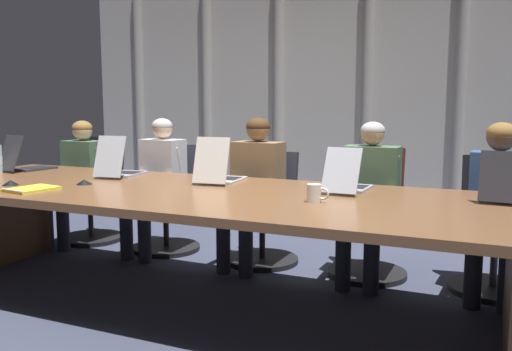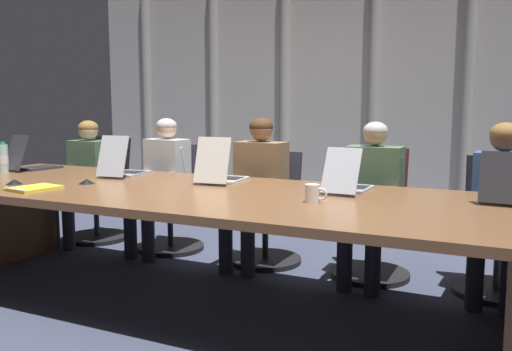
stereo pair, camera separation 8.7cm
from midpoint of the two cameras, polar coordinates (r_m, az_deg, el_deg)
The scene contains 22 objects.
ground_plane at distance 3.71m, azimuth -7.02°, elevation -13.17°, with size 11.91×11.91×0.00m, color #383D51.
conference_table at distance 3.54m, azimuth -7.18°, elevation -3.77°, with size 4.29×1.42×0.76m.
curtain_backdrop at distance 6.01m, azimuth 6.66°, elevation 7.90°, with size 5.96×0.17×2.70m.
laptop_left_end at distance 4.91m, azimuth -23.48°, elevation 1.16°, with size 0.27×0.45×0.30m.
laptop_left_mid at distance 4.28m, azimuth -14.64°, elevation 0.72°, with size 0.28×0.47×0.32m.
laptop_center at distance 3.83m, azimuth -4.43°, elevation 0.20°, with size 0.29×0.46×0.33m.
laptop_right_mid at distance 3.48m, azimuth 8.98°, elevation -0.73°, with size 0.23×0.46×0.29m.
laptop_right_end at distance 3.36m, azimuth 23.90°, elevation -1.54°, with size 0.26×0.39×0.30m.
office_chair_left_end at distance 5.49m, azimuth -17.11°, elevation -2.69°, with size 0.60×0.60×0.98m.
office_chair_left_mid at distance 4.97m, azimuth -9.67°, elevation -3.64°, with size 0.60×0.60×0.94m.
office_chair_center at distance 4.53m, azimuth 0.36°, elevation -4.75°, with size 0.60×0.60×0.91m.
office_chair_right_mid at distance 4.26m, azimuth 11.31°, elevation -5.44°, with size 0.60×0.60×0.97m.
office_chair_right_end at distance 4.16m, azimuth 23.24°, elevation -6.34°, with size 0.60×0.60×0.94m.
person_left_end at distance 5.36m, azimuth -18.79°, elevation 0.11°, with size 0.40×0.56×1.15m.
person_left_mid at distance 4.80m, azimuth -10.92°, elevation -0.29°, with size 0.41×0.57×1.18m.
person_center at distance 4.35m, azimuth -0.90°, elevation -0.74°, with size 0.44×0.57×1.20m.
person_right_mid at distance 4.05m, azimuth 11.17°, elevation -1.75°, with size 0.41×0.55×1.18m.
person_right_end at distance 3.95m, azimuth 23.50°, elevation -2.31°, with size 0.40×0.56×1.19m.
coffee_mug_near at distance 3.06m, azimuth 5.39°, elevation -1.87°, with size 0.13×0.08×0.10m.
conference_mic_left_side at distance 3.93m, azimuth -18.26°, elevation -0.64°, with size 0.11×0.11×0.04m, color black.
conference_mic_right_side at distance 4.07m, azimuth -25.02°, elevation -0.69°, with size 0.11×0.11×0.04m, color black.
spiral_notepad at distance 3.78m, azimuth -23.25°, elevation -1.32°, with size 0.26×0.34×0.03m.
Camera 1 is at (1.77, -2.98, 1.31)m, focal length 37.96 mm.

